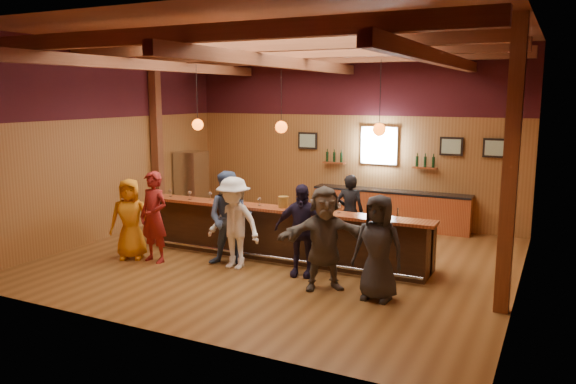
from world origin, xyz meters
name	(u,v)px	position (x,y,z in m)	size (l,w,h in m)	color
room	(283,101)	(0.00, 0.06, 3.21)	(9.04, 9.00, 4.52)	brown
bar_counter	(286,233)	(0.02, 0.15, 0.52)	(6.30, 1.07, 1.11)	black
back_bar_cabinet	(390,209)	(1.20, 3.72, 0.48)	(4.00, 0.52, 0.95)	maroon
window	(379,145)	(0.80, 3.95, 2.05)	(0.95, 0.09, 0.95)	silver
framed_pictures	(413,145)	(1.67, 3.94, 2.10)	(5.35, 0.05, 0.45)	black
wine_shelves	(378,162)	(0.80, 3.88, 1.62)	(3.00, 0.18, 0.30)	maroon
pendant_lights	(281,127)	(0.00, 0.00, 2.71)	(4.24, 0.24, 1.37)	black
stainless_fridge	(192,184)	(-4.10, 2.60, 0.90)	(0.70, 0.70, 1.80)	silver
customer_orange	(130,219)	(-2.80, -1.32, 0.83)	(0.81, 0.53, 1.66)	orange
customer_redvest	(154,217)	(-2.21, -1.28, 0.92)	(0.67, 0.44, 1.84)	maroon
customer_denim	(230,219)	(-0.70, -0.83, 0.94)	(0.91, 0.71, 1.88)	#425984
customer_white	(234,223)	(-0.55, -0.94, 0.90)	(1.16, 0.66, 1.79)	white
customer_navy	(301,230)	(0.81, -0.78, 0.87)	(1.02, 0.42, 1.73)	#201A34
customer_brown	(324,238)	(1.47, -1.26, 0.90)	(1.67, 0.53, 1.80)	#574F45
customer_dark	(378,248)	(2.45, -1.34, 0.87)	(0.85, 0.56, 1.75)	#242427
bartender	(350,212)	(1.01, 1.26, 0.83)	(0.61, 0.40, 1.66)	black
ice_bucket	(283,202)	(0.11, -0.13, 1.22)	(0.21, 0.21, 0.23)	olive
bottle_a	(304,202)	(0.55, -0.09, 1.25)	(0.08, 0.08, 0.36)	black
bottle_b	(331,204)	(1.09, -0.02, 1.25)	(0.08, 0.08, 0.35)	black
glass_a	(170,191)	(-2.69, -0.13, 1.23)	(0.07, 0.07, 0.16)	silver
glass_b	(190,193)	(-2.09, -0.23, 1.24)	(0.08, 0.08, 0.19)	silver
glass_c	(210,194)	(-1.66, -0.09, 1.24)	(0.08, 0.08, 0.18)	silver
glass_d	(226,198)	(-1.14, -0.28, 1.23)	(0.07, 0.07, 0.17)	silver
glass_e	(259,200)	(-0.41, -0.17, 1.23)	(0.08, 0.08, 0.17)	silver
glass_f	(307,204)	(0.68, -0.26, 1.25)	(0.09, 0.09, 0.20)	silver
glass_g	(339,206)	(1.28, -0.09, 1.25)	(0.09, 0.09, 0.19)	silver
glass_h	(372,210)	(1.99, -0.25, 1.25)	(0.09, 0.09, 0.20)	silver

